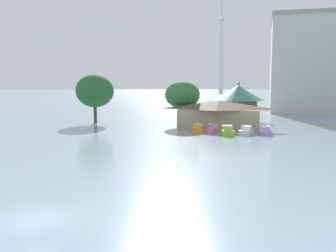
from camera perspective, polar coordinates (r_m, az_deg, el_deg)
ground_plane at (r=21.76m, az=-19.79°, el=-13.50°), size 2000.00×2000.00×0.00m
pedal_boat_orange at (r=57.29m, az=4.60°, el=-0.54°), size 2.14×2.71×1.67m
pedal_boat_pink at (r=57.41m, az=6.98°, el=-0.55°), size 2.00×2.58×1.66m
pedal_boat_lime at (r=54.95m, az=9.24°, el=-0.84°), size 2.25×2.88×1.62m
pedal_boat_white at (r=56.07m, az=12.07°, el=-0.81°), size 2.15×2.92×1.58m
pedal_boat_lavender at (r=56.91m, az=14.96°, el=-0.79°), size 1.95×2.74×1.72m
boathouse at (r=63.49m, az=7.98°, el=1.91°), size 14.65×6.85×4.88m
green_roof_pavilion at (r=78.00m, az=10.89°, el=3.91°), size 10.53×10.53×8.18m
shoreline_tree_tall_left at (r=73.25m, az=-11.35°, el=5.39°), size 7.41×7.41×9.62m
shoreline_tree_mid at (r=67.80m, az=2.26°, el=4.87°), size 6.47×6.47×8.27m
background_building_block at (r=111.34m, az=22.71°, el=8.85°), size 27.17×19.71×26.68m
distant_broadcast_tower at (r=386.30m, az=8.39°, el=15.03°), size 5.47×5.47×161.41m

